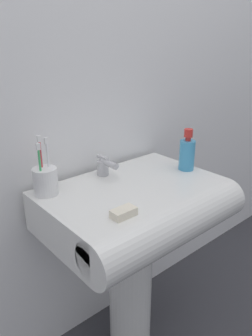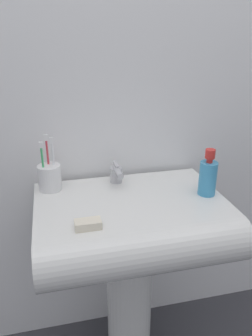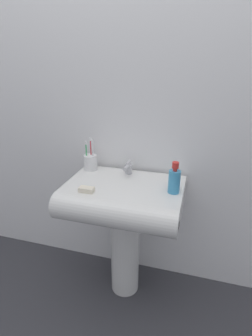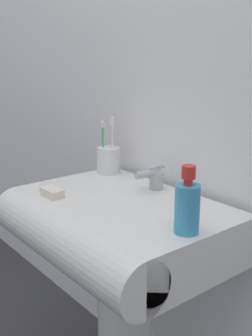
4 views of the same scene
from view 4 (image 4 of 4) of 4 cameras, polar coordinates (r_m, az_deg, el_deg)
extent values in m
cube|color=white|center=(1.27, 8.60, 18.74)|extent=(5.00, 0.05, 2.40)
cylinder|color=white|center=(1.39, -0.12, -21.36)|extent=(0.17, 0.17, 0.58)
cube|color=white|center=(1.21, -0.13, -7.46)|extent=(0.61, 0.38, 0.14)
cylinder|color=white|center=(1.11, -7.94, -9.80)|extent=(0.61, 0.14, 0.14)
cylinder|color=#B7B7BC|center=(1.27, 4.12, -1.66)|extent=(0.04, 0.04, 0.06)
cylinder|color=#B7B7BC|center=(1.23, 2.81, -0.77)|extent=(0.02, 0.08, 0.02)
cube|color=#B7B7BC|center=(1.26, 4.16, 0.07)|extent=(0.01, 0.06, 0.01)
cylinder|color=white|center=(1.43, -2.40, 1.05)|extent=(0.08, 0.08, 0.09)
cylinder|color=#3FB266|center=(1.43, -3.15, 2.75)|extent=(0.01, 0.01, 0.14)
cube|color=white|center=(1.42, -3.20, 5.92)|extent=(0.01, 0.01, 0.02)
cylinder|color=white|center=(1.41, -1.87, 2.75)|extent=(0.01, 0.01, 0.15)
cube|color=white|center=(1.39, -1.90, 6.15)|extent=(0.01, 0.01, 0.02)
cylinder|color=#D83F4C|center=(1.43, -1.92, 3.08)|extent=(0.01, 0.01, 0.16)
cube|color=white|center=(1.41, -1.95, 6.57)|extent=(0.01, 0.01, 0.02)
cylinder|color=#3F99CC|center=(0.97, 8.28, -5.52)|extent=(0.06, 0.06, 0.11)
cylinder|color=red|center=(0.94, 8.43, -1.85)|extent=(0.02, 0.02, 0.01)
cylinder|color=red|center=(0.94, 8.48, -0.55)|extent=(0.03, 0.03, 0.03)
cube|color=silver|center=(1.22, -9.99, -3.29)|extent=(0.07, 0.04, 0.02)
camera|label=1|loc=(1.55, -42.86, 14.09)|focal=35.00mm
camera|label=2|loc=(1.13, -52.85, 14.90)|focal=35.00mm
camera|label=3|loc=(0.74, -87.98, 17.09)|focal=28.00mm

